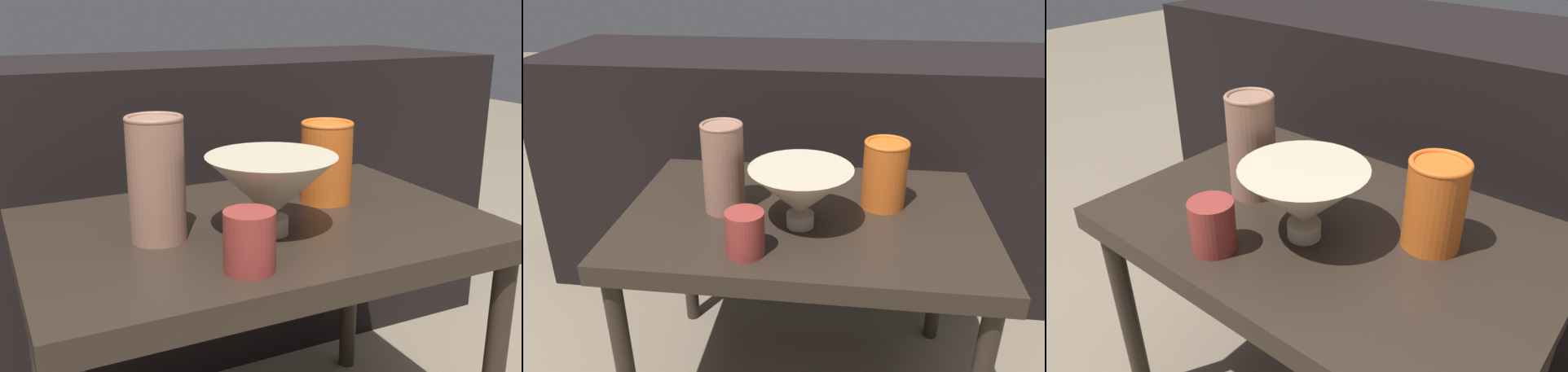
{
  "view_description": "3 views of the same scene",
  "coord_description": "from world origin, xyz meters",
  "views": [
    {
      "loc": [
        -0.4,
        -0.83,
        0.79
      ],
      "look_at": [
        -0.04,
        -0.09,
        0.56
      ],
      "focal_mm": 42.0,
      "sensor_mm": 36.0,
      "label": 1
    },
    {
      "loc": [
        0.07,
        -0.91,
        0.95
      ],
      "look_at": [
        -0.04,
        -0.03,
        0.54
      ],
      "focal_mm": 35.0,
      "sensor_mm": 36.0,
      "label": 2
    },
    {
      "loc": [
        0.41,
        -0.56,
        0.93
      ],
      "look_at": [
        -0.01,
        -0.04,
        0.55
      ],
      "focal_mm": 35.0,
      "sensor_mm": 36.0,
      "label": 3
    }
  ],
  "objects": [
    {
      "name": "vase_colorful_right",
      "position": [
        0.16,
        0.05,
        0.54
      ],
      "size": [
        0.09,
        0.09,
        0.14
      ],
      "color": "orange",
      "rests_on": "table"
    },
    {
      "name": "vase_textured_left",
      "position": [
        -0.16,
        -0.01,
        0.56
      ],
      "size": [
        0.08,
        0.08,
        0.18
      ],
      "color": "#996B56",
      "rests_on": "table"
    },
    {
      "name": "table",
      "position": [
        0.0,
        0.0,
        0.42
      ],
      "size": [
        0.73,
        0.49,
        0.47
      ],
      "color": "#2D231C",
      "rests_on": "ground_plane"
    },
    {
      "name": "cup",
      "position": [
        -0.09,
        -0.17,
        0.51
      ],
      "size": [
        0.07,
        0.07,
        0.08
      ],
      "color": "maroon",
      "rests_on": "table"
    },
    {
      "name": "couch_backdrop",
      "position": [
        0.0,
        0.56,
        0.34
      ],
      "size": [
        1.6,
        0.5,
        0.69
      ],
      "color": "black",
      "rests_on": "ground_plane"
    },
    {
      "name": "bowl",
      "position": [
        -0.01,
        -0.06,
        0.54
      ],
      "size": [
        0.2,
        0.2,
        0.12
      ],
      "color": "#C1B293",
      "rests_on": "table"
    }
  ]
}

